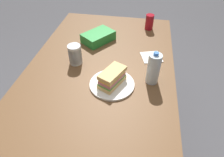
% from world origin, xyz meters
% --- Properties ---
extents(ground_plane, '(8.00, 8.00, 0.00)m').
position_xyz_m(ground_plane, '(0.00, 0.00, 0.00)').
color(ground_plane, '#4C4C51').
extents(dining_table, '(1.71, 0.94, 0.77)m').
position_xyz_m(dining_table, '(0.00, 0.00, 0.68)').
color(dining_table, brown).
rests_on(dining_table, ground_plane).
extents(paper_plate, '(0.26, 0.26, 0.01)m').
position_xyz_m(paper_plate, '(-0.06, -0.10, 0.77)').
color(paper_plate, white).
rests_on(paper_plate, dining_table).
extents(sandwich, '(0.21, 0.16, 0.08)m').
position_xyz_m(sandwich, '(-0.06, -0.10, 0.82)').
color(sandwich, '#DBB26B').
rests_on(sandwich, paper_plate).
extents(soda_can_red, '(0.07, 0.07, 0.12)m').
position_xyz_m(soda_can_red, '(0.66, -0.29, 0.83)').
color(soda_can_red, maroon).
rests_on(soda_can_red, dining_table).
extents(chip_bag, '(0.27, 0.26, 0.07)m').
position_xyz_m(chip_bag, '(0.40, 0.08, 0.80)').
color(chip_bag, '#268C38').
rests_on(chip_bag, dining_table).
extents(water_bottle_tall, '(0.07, 0.07, 0.20)m').
position_xyz_m(water_bottle_tall, '(0.01, -0.33, 0.86)').
color(water_bottle_tall, silver).
rests_on(water_bottle_tall, dining_table).
extents(plastic_cup_stack, '(0.08, 0.08, 0.13)m').
position_xyz_m(plastic_cup_stack, '(0.11, 0.17, 0.83)').
color(plastic_cup_stack, silver).
rests_on(plastic_cup_stack, dining_table).
extents(paper_napkin, '(0.16, 0.16, 0.01)m').
position_xyz_m(paper_napkin, '(0.25, -0.32, 0.77)').
color(paper_napkin, white).
rests_on(paper_napkin, dining_table).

